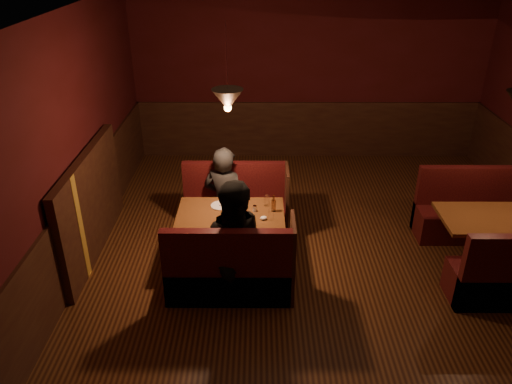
{
  "coord_description": "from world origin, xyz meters",
  "views": [
    {
      "loc": [
        -0.87,
        -4.96,
        3.59
      ],
      "look_at": [
        -0.89,
        0.16,
        0.95
      ],
      "focal_mm": 35.0,
      "sensor_mm": 36.0,
      "label": 1
    }
  ],
  "objects_px": {
    "main_table": "(232,224)",
    "second_bench_far": "(466,214)",
    "second_table": "(489,230)",
    "diner_b": "(239,228)",
    "diner_a": "(224,180)",
    "main_bench_far": "(236,210)",
    "main_bench_near": "(231,275)"
  },
  "relations": [
    {
      "from": "main_table",
      "to": "second_bench_far",
      "type": "distance_m",
      "value": 3.15
    },
    {
      "from": "main_bench_far",
      "to": "second_table",
      "type": "xyz_separation_m",
      "value": [
        3.03,
        -0.8,
        0.19
      ]
    },
    {
      "from": "second_bench_far",
      "to": "diner_b",
      "type": "bearing_deg",
      "value": -156.29
    },
    {
      "from": "main_bench_near",
      "to": "second_bench_far",
      "type": "height_order",
      "value": "main_bench_near"
    },
    {
      "from": "main_table",
      "to": "diner_b",
      "type": "height_order",
      "value": "diner_b"
    },
    {
      "from": "main_bench_near",
      "to": "diner_b",
      "type": "distance_m",
      "value": 0.58
    },
    {
      "from": "second_table",
      "to": "second_bench_far",
      "type": "relative_size",
      "value": 0.9
    },
    {
      "from": "diner_a",
      "to": "diner_b",
      "type": "bearing_deg",
      "value": 121.01
    },
    {
      "from": "diner_b",
      "to": "second_table",
      "type": "bearing_deg",
      "value": 7.28
    },
    {
      "from": "main_bench_near",
      "to": "diner_b",
      "type": "height_order",
      "value": "diner_b"
    },
    {
      "from": "main_bench_far",
      "to": "diner_b",
      "type": "distance_m",
      "value": 1.5
    },
    {
      "from": "second_bench_far",
      "to": "diner_a",
      "type": "bearing_deg",
      "value": -179.77
    },
    {
      "from": "main_bench_far",
      "to": "diner_b",
      "type": "relative_size",
      "value": 0.8
    },
    {
      "from": "main_bench_far",
      "to": "second_bench_far",
      "type": "relative_size",
      "value": 1.06
    },
    {
      "from": "main_bench_far",
      "to": "diner_b",
      "type": "xyz_separation_m",
      "value": [
        0.1,
        -1.39,
        0.57
      ]
    },
    {
      "from": "main_bench_far",
      "to": "diner_b",
      "type": "height_order",
      "value": "diner_b"
    },
    {
      "from": "main_bench_near",
      "to": "diner_a",
      "type": "distance_m",
      "value": 1.43
    },
    {
      "from": "second_bench_far",
      "to": "diner_b",
      "type": "xyz_separation_m",
      "value": [
        -2.96,
        -1.3,
        0.57
      ]
    },
    {
      "from": "main_table",
      "to": "main_bench_near",
      "type": "height_order",
      "value": "main_bench_near"
    },
    {
      "from": "second_table",
      "to": "diner_a",
      "type": "xyz_separation_m",
      "value": [
        -3.17,
        0.69,
        0.31
      ]
    },
    {
      "from": "main_table",
      "to": "second_bench_far",
      "type": "xyz_separation_m",
      "value": [
        3.07,
        0.63,
        -0.22
      ]
    },
    {
      "from": "diner_a",
      "to": "diner_b",
      "type": "distance_m",
      "value": 1.31
    },
    {
      "from": "main_bench_far",
      "to": "diner_a",
      "type": "xyz_separation_m",
      "value": [
        -0.14,
        -0.1,
        0.5
      ]
    },
    {
      "from": "main_table",
      "to": "second_table",
      "type": "distance_m",
      "value": 3.05
    },
    {
      "from": "main_bench_far",
      "to": "second_bench_far",
      "type": "xyz_separation_m",
      "value": [
        3.06,
        -0.09,
        -0.0
      ]
    },
    {
      "from": "second_table",
      "to": "diner_b",
      "type": "xyz_separation_m",
      "value": [
        -2.93,
        -0.59,
        0.37
      ]
    },
    {
      "from": "main_bench_far",
      "to": "main_bench_near",
      "type": "distance_m",
      "value": 1.44
    },
    {
      "from": "second_table",
      "to": "second_bench_far",
      "type": "xyz_separation_m",
      "value": [
        0.03,
        0.71,
        -0.2
      ]
    },
    {
      "from": "main_table",
      "to": "main_bench_near",
      "type": "bearing_deg",
      "value": -88.87
    },
    {
      "from": "main_bench_far",
      "to": "second_table",
      "type": "distance_m",
      "value": 3.14
    },
    {
      "from": "second_table",
      "to": "diner_b",
      "type": "height_order",
      "value": "diner_b"
    },
    {
      "from": "main_table",
      "to": "second_table",
      "type": "height_order",
      "value": "main_table"
    }
  ]
}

